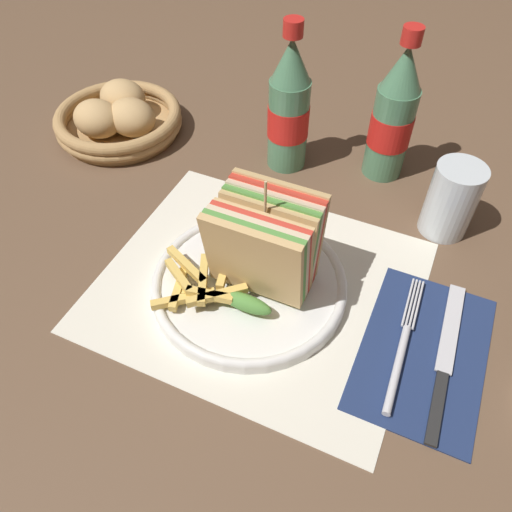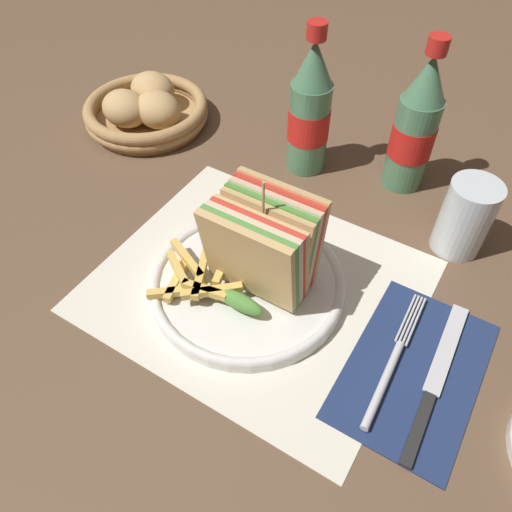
{
  "view_description": "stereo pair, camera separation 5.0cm",
  "coord_description": "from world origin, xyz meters",
  "px_view_note": "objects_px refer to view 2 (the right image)",
  "views": [
    {
      "loc": [
        0.18,
        -0.35,
        0.49
      ],
      "look_at": [
        0.02,
        0.01,
        0.04
      ],
      "focal_mm": 35.0,
      "sensor_mm": 36.0,
      "label": 1
    },
    {
      "loc": [
        0.23,
        -0.33,
        0.49
      ],
      "look_at": [
        0.02,
        0.01,
        0.04
      ],
      "focal_mm": 35.0,
      "sensor_mm": 36.0,
      "label": 2
    }
  ],
  "objects_px": {
    "fork": "(389,369)",
    "knife": "(435,380)",
    "coke_bottle_near": "(310,112)",
    "coke_bottle_far": "(415,128)",
    "plate_main": "(247,283)",
    "glass_near": "(464,221)",
    "bread_basket": "(146,109)",
    "club_sandwich": "(262,247)"
  },
  "relations": [
    {
      "from": "club_sandwich",
      "to": "glass_near",
      "type": "distance_m",
      "value": 0.27
    },
    {
      "from": "fork",
      "to": "glass_near",
      "type": "xyz_separation_m",
      "value": [
        0.0,
        0.22,
        0.04
      ]
    },
    {
      "from": "glass_near",
      "to": "plate_main",
      "type": "bearing_deg",
      "value": -133.72
    },
    {
      "from": "club_sandwich",
      "to": "bread_basket",
      "type": "bearing_deg",
      "value": 149.6
    },
    {
      "from": "coke_bottle_far",
      "to": "glass_near",
      "type": "distance_m",
      "value": 0.15
    },
    {
      "from": "knife",
      "to": "coke_bottle_far",
      "type": "xyz_separation_m",
      "value": [
        -0.15,
        0.3,
        0.09
      ]
    },
    {
      "from": "club_sandwich",
      "to": "fork",
      "type": "distance_m",
      "value": 0.19
    },
    {
      "from": "coke_bottle_far",
      "to": "glass_near",
      "type": "relative_size",
      "value": 2.15
    },
    {
      "from": "bread_basket",
      "to": "coke_bottle_near",
      "type": "bearing_deg",
      "value": 7.61
    },
    {
      "from": "fork",
      "to": "coke_bottle_far",
      "type": "bearing_deg",
      "value": 106.18
    },
    {
      "from": "coke_bottle_near",
      "to": "glass_near",
      "type": "relative_size",
      "value": 2.15
    },
    {
      "from": "club_sandwich",
      "to": "coke_bottle_near",
      "type": "relative_size",
      "value": 0.69
    },
    {
      "from": "glass_near",
      "to": "coke_bottle_far",
      "type": "bearing_deg",
      "value": 140.6
    },
    {
      "from": "coke_bottle_near",
      "to": "fork",
      "type": "bearing_deg",
      "value": -48.02
    },
    {
      "from": "coke_bottle_near",
      "to": "bread_basket",
      "type": "distance_m",
      "value": 0.29
    },
    {
      "from": "fork",
      "to": "knife",
      "type": "distance_m",
      "value": 0.05
    },
    {
      "from": "plate_main",
      "to": "glass_near",
      "type": "distance_m",
      "value": 0.29
    },
    {
      "from": "fork",
      "to": "coke_bottle_near",
      "type": "bearing_deg",
      "value": 129.82
    },
    {
      "from": "plate_main",
      "to": "fork",
      "type": "relative_size",
      "value": 1.28
    },
    {
      "from": "plate_main",
      "to": "bread_basket",
      "type": "bearing_deg",
      "value": 147.39
    },
    {
      "from": "club_sandwich",
      "to": "coke_bottle_far",
      "type": "distance_m",
      "value": 0.29
    },
    {
      "from": "plate_main",
      "to": "knife",
      "type": "xyz_separation_m",
      "value": [
        0.24,
        -0.0,
        -0.0
      ]
    },
    {
      "from": "plate_main",
      "to": "club_sandwich",
      "type": "relative_size",
      "value": 1.57
    },
    {
      "from": "plate_main",
      "to": "knife",
      "type": "bearing_deg",
      "value": -1.07
    },
    {
      "from": "coke_bottle_far",
      "to": "plate_main",
      "type": "bearing_deg",
      "value": -106.69
    },
    {
      "from": "glass_near",
      "to": "bread_basket",
      "type": "xyz_separation_m",
      "value": [
        -0.53,
        0.01,
        -0.02
      ]
    },
    {
      "from": "plate_main",
      "to": "coke_bottle_near",
      "type": "xyz_separation_m",
      "value": [
        -0.05,
        0.25,
        0.08
      ]
    },
    {
      "from": "fork",
      "to": "knife",
      "type": "height_order",
      "value": "fork"
    },
    {
      "from": "plate_main",
      "to": "fork",
      "type": "xyz_separation_m",
      "value": [
        0.19,
        -0.02,
        -0.0
      ]
    },
    {
      "from": "bread_basket",
      "to": "club_sandwich",
      "type": "bearing_deg",
      "value": -30.4
    },
    {
      "from": "coke_bottle_near",
      "to": "glass_near",
      "type": "xyz_separation_m",
      "value": [
        0.25,
        -0.05,
        -0.05
      ]
    },
    {
      "from": "club_sandwich",
      "to": "coke_bottle_near",
      "type": "distance_m",
      "value": 0.25
    },
    {
      "from": "coke_bottle_near",
      "to": "coke_bottle_far",
      "type": "xyz_separation_m",
      "value": [
        0.14,
        0.04,
        0.0
      ]
    },
    {
      "from": "coke_bottle_near",
      "to": "coke_bottle_far",
      "type": "bearing_deg",
      "value": 15.98
    },
    {
      "from": "knife",
      "to": "glass_near",
      "type": "xyz_separation_m",
      "value": [
        -0.04,
        0.21,
        0.04
      ]
    },
    {
      "from": "fork",
      "to": "knife",
      "type": "relative_size",
      "value": 0.89
    },
    {
      "from": "plate_main",
      "to": "coke_bottle_far",
      "type": "relative_size",
      "value": 1.08
    },
    {
      "from": "coke_bottle_far",
      "to": "glass_near",
      "type": "xyz_separation_m",
      "value": [
        0.11,
        -0.09,
        -0.05
      ]
    },
    {
      "from": "plate_main",
      "to": "bread_basket",
      "type": "height_order",
      "value": "bread_basket"
    },
    {
      "from": "plate_main",
      "to": "coke_bottle_far",
      "type": "bearing_deg",
      "value": 73.31
    },
    {
      "from": "fork",
      "to": "bread_basket",
      "type": "height_order",
      "value": "bread_basket"
    },
    {
      "from": "fork",
      "to": "glass_near",
      "type": "relative_size",
      "value": 1.82
    }
  ]
}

